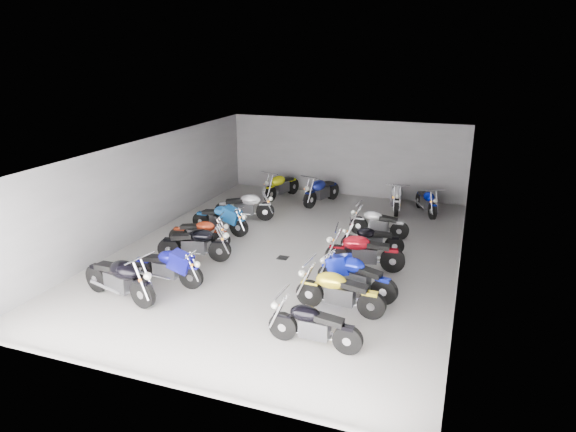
# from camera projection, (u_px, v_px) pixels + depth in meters

# --- Properties ---
(ground) EXTENTS (14.00, 14.00, 0.00)m
(ground) POSITION_uv_depth(u_px,v_px,m) (288.00, 252.00, 15.82)
(ground) COLOR gray
(ground) RESTS_ON ground
(wall_back) EXTENTS (10.00, 0.10, 3.20)m
(wall_back) POSITION_uv_depth(u_px,v_px,m) (345.00, 158.00, 21.57)
(wall_back) COLOR slate
(wall_back) RESTS_ON ground
(wall_left) EXTENTS (0.10, 14.00, 3.20)m
(wall_left) POSITION_uv_depth(u_px,v_px,m) (146.00, 188.00, 16.94)
(wall_left) COLOR slate
(wall_left) RESTS_ON ground
(wall_right) EXTENTS (0.10, 14.00, 3.20)m
(wall_right) POSITION_uv_depth(u_px,v_px,m) (464.00, 221.00, 13.70)
(wall_right) COLOR slate
(wall_right) RESTS_ON ground
(ceiling) EXTENTS (10.00, 14.00, 0.04)m
(ceiling) POSITION_uv_depth(u_px,v_px,m) (289.00, 149.00, 14.81)
(ceiling) COLOR black
(ceiling) RESTS_ON wall_back
(drain_grate) EXTENTS (0.32, 0.32, 0.01)m
(drain_grate) POSITION_uv_depth(u_px,v_px,m) (283.00, 258.00, 15.37)
(drain_grate) COLOR black
(drain_grate) RESTS_ON ground
(motorcycle_left_a) EXTENTS (2.36, 0.69, 1.05)m
(motorcycle_left_a) POSITION_uv_depth(u_px,v_px,m) (119.00, 278.00, 12.66)
(motorcycle_left_a) COLOR black
(motorcycle_left_a) RESTS_ON ground
(motorcycle_left_b) EXTENTS (2.13, 0.42, 0.94)m
(motorcycle_left_b) POSITION_uv_depth(u_px,v_px,m) (167.00, 267.00, 13.49)
(motorcycle_left_b) COLOR black
(motorcycle_left_b) RESTS_ON ground
(motorcycle_left_c) EXTENTS (2.16, 0.70, 0.97)m
(motorcycle_left_c) POSITION_uv_depth(u_px,v_px,m) (195.00, 244.00, 15.04)
(motorcycle_left_c) COLOR black
(motorcycle_left_c) RESTS_ON ground
(motorcycle_left_d) EXTENTS (2.00, 0.49, 0.88)m
(motorcycle_left_d) POSITION_uv_depth(u_px,v_px,m) (200.00, 233.00, 16.05)
(motorcycle_left_d) COLOR black
(motorcycle_left_d) RESTS_ON ground
(motorcycle_left_e) EXTENTS (2.14, 0.47, 0.94)m
(motorcycle_left_e) POSITION_uv_depth(u_px,v_px,m) (221.00, 219.00, 17.24)
(motorcycle_left_e) COLOR black
(motorcycle_left_e) RESTS_ON ground
(motorcycle_left_f) EXTENTS (2.12, 0.84, 0.96)m
(motorcycle_left_f) POSITION_uv_depth(u_px,v_px,m) (245.00, 206.00, 18.58)
(motorcycle_left_f) COLOR black
(motorcycle_left_f) RESTS_ON ground
(motorcycle_right_a) EXTENTS (2.07, 0.42, 0.91)m
(motorcycle_right_a) POSITION_uv_depth(u_px,v_px,m) (313.00, 325.00, 10.68)
(motorcycle_right_a) COLOR black
(motorcycle_right_a) RESTS_ON ground
(motorcycle_right_b) EXTENTS (2.20, 0.46, 0.97)m
(motorcycle_right_b) POSITION_uv_depth(u_px,v_px,m) (339.00, 292.00, 12.07)
(motorcycle_right_b) COLOR black
(motorcycle_right_b) RESTS_ON ground
(motorcycle_right_c) EXTENTS (2.17, 0.67, 0.97)m
(motorcycle_right_c) POSITION_uv_depth(u_px,v_px,m) (355.00, 276.00, 12.89)
(motorcycle_right_c) COLOR black
(motorcycle_right_c) RESTS_ON ground
(motorcycle_right_d) EXTENTS (2.25, 0.57, 0.99)m
(motorcycle_right_d) POSITION_uv_depth(u_px,v_px,m) (364.00, 252.00, 14.39)
(motorcycle_right_d) COLOR black
(motorcycle_right_d) RESTS_ON ground
(motorcycle_right_e) EXTENTS (1.89, 0.62, 0.84)m
(motorcycle_right_e) POSITION_uv_depth(u_px,v_px,m) (372.00, 240.00, 15.54)
(motorcycle_right_e) COLOR black
(motorcycle_right_e) RESTS_ON ground
(motorcycle_right_f) EXTENTS (1.99, 0.41, 0.87)m
(motorcycle_right_f) POSITION_uv_depth(u_px,v_px,m) (378.00, 223.00, 16.97)
(motorcycle_right_f) COLOR black
(motorcycle_right_f) RESTS_ON ground
(motorcycle_back_b) EXTENTS (0.81, 2.16, 0.98)m
(motorcycle_back_b) POSITION_uv_depth(u_px,v_px,m) (281.00, 186.00, 21.35)
(motorcycle_back_b) COLOR black
(motorcycle_back_b) RESTS_ON ground
(motorcycle_back_c) EXTENTS (0.87, 2.22, 1.01)m
(motorcycle_back_c) POSITION_uv_depth(u_px,v_px,m) (321.00, 191.00, 20.54)
(motorcycle_back_c) COLOR black
(motorcycle_back_c) RESTS_ON ground
(motorcycle_back_e) EXTENTS (0.57, 2.21, 0.97)m
(motorcycle_back_e) POSITION_uv_depth(u_px,v_px,m) (396.00, 197.00, 19.70)
(motorcycle_back_e) COLOR black
(motorcycle_back_e) RESTS_ON ground
(motorcycle_back_f) EXTENTS (0.98, 1.93, 0.90)m
(motorcycle_back_f) POSITION_uv_depth(u_px,v_px,m) (427.00, 201.00, 19.32)
(motorcycle_back_f) COLOR black
(motorcycle_back_f) RESTS_ON ground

